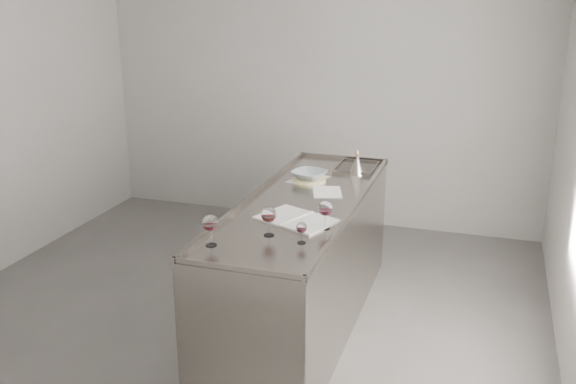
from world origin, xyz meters
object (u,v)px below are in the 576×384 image
(wine_glass_left, at_px, (210,224))
(notebook, at_px, (297,219))
(wine_glass_middle, at_px, (269,215))
(ceramic_bowl, at_px, (309,175))
(wine_glass_small, at_px, (302,228))
(wine_glass_right, at_px, (325,209))
(wine_funnel, at_px, (357,166))
(counter, at_px, (303,264))

(wine_glass_left, distance_m, notebook, 0.65)
(wine_glass_middle, height_order, ceramic_bowl, wine_glass_middle)
(wine_glass_small, xyz_separation_m, notebook, (-0.14, 0.35, -0.08))
(wine_glass_right, xyz_separation_m, ceramic_bowl, (-0.37, 0.93, -0.08))
(wine_funnel, bearing_deg, ceramic_bowl, -135.72)
(wine_glass_middle, height_order, wine_glass_right, same)
(wine_glass_right, bearing_deg, notebook, 157.98)
(wine_funnel, bearing_deg, notebook, -97.05)
(wine_glass_left, relative_size, wine_glass_small, 1.46)
(counter, distance_m, wine_glass_middle, 0.89)
(notebook, xyz_separation_m, ceramic_bowl, (-0.16, 0.85, 0.04))
(wine_glass_left, bearing_deg, notebook, 57.65)
(wine_glass_left, xyz_separation_m, notebook, (0.34, 0.54, -0.12))
(wine_glass_left, xyz_separation_m, wine_funnel, (0.48, 1.68, -0.07))
(wine_glass_small, distance_m, ceramic_bowl, 1.23)
(wine_glass_middle, bearing_deg, counter, 88.88)
(counter, distance_m, ceramic_bowl, 0.71)
(counter, height_order, notebook, counter)
(counter, bearing_deg, wine_funnel, 74.82)
(wine_glass_small, bearing_deg, wine_glass_middle, 166.56)
(wine_funnel, bearing_deg, counter, -105.18)
(wine_glass_left, height_order, wine_funnel, wine_funnel)
(wine_glass_right, xyz_separation_m, wine_funnel, (-0.07, 1.23, -0.06))
(wine_glass_right, height_order, wine_funnel, wine_funnel)
(wine_glass_middle, distance_m, wine_funnel, 1.46)
(counter, xyz_separation_m, wine_glass_middle, (-0.01, -0.67, 0.59))
(wine_glass_left, distance_m, ceramic_bowl, 1.40)
(wine_glass_right, bearing_deg, wine_glass_left, -140.20)
(counter, relative_size, wine_glass_right, 13.51)
(counter, distance_m, wine_glass_right, 0.80)
(wine_glass_left, bearing_deg, wine_glass_right, 39.80)
(wine_funnel, bearing_deg, wine_glass_right, -86.95)
(wine_glass_left, xyz_separation_m, wine_glass_right, (0.55, 0.46, -0.00))
(wine_glass_middle, xyz_separation_m, notebook, (0.08, 0.29, -0.12))
(wine_glass_right, bearing_deg, counter, 121.13)
(counter, relative_size, wine_funnel, 11.56)
(wine_glass_left, distance_m, wine_glass_right, 0.72)
(wine_glass_middle, height_order, wine_glass_small, wine_glass_middle)
(wine_glass_left, bearing_deg, wine_funnel, 73.95)
(ceramic_bowl, bearing_deg, wine_glass_left, -97.42)
(wine_glass_left, xyz_separation_m, ceramic_bowl, (0.18, 1.39, -0.08))
(notebook, relative_size, wine_funnel, 2.68)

